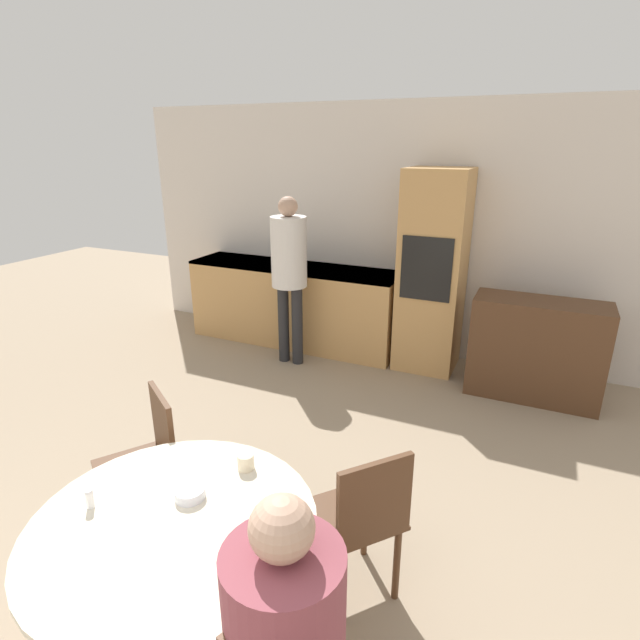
{
  "coord_description": "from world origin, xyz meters",
  "views": [
    {
      "loc": [
        1.34,
        0.19,
        2.2
      ],
      "look_at": [
        0.03,
        3.04,
        1.08
      ],
      "focal_mm": 28.0,
      "sensor_mm": 36.0,
      "label": 1
    }
  ],
  "objects_px": {
    "chair_far_left": "(149,457)",
    "bowl_near": "(190,493)",
    "oven_unit": "(432,272)",
    "cup": "(246,462)",
    "sideboard": "(536,350)",
    "chair_far_right": "(363,518)",
    "dining_table": "(178,565)",
    "person_standing": "(289,263)"
  },
  "relations": [
    {
      "from": "chair_far_left",
      "to": "bowl_near",
      "type": "bearing_deg",
      "value": 1.74
    },
    {
      "from": "person_standing",
      "to": "bowl_near",
      "type": "height_order",
      "value": "person_standing"
    },
    {
      "from": "oven_unit",
      "to": "dining_table",
      "type": "bearing_deg",
      "value": -93.94
    },
    {
      "from": "chair_far_left",
      "to": "chair_far_right",
      "type": "xyz_separation_m",
      "value": [
        1.28,
        0.05,
        0.0
      ]
    },
    {
      "from": "oven_unit",
      "to": "chair_far_left",
      "type": "xyz_separation_m",
      "value": [
        -0.91,
        -3.02,
        -0.49
      ]
    },
    {
      "from": "chair_far_right",
      "to": "bowl_near",
      "type": "height_order",
      "value": "chair_far_right"
    },
    {
      "from": "cup",
      "to": "bowl_near",
      "type": "height_order",
      "value": "cup"
    },
    {
      "from": "sideboard",
      "to": "oven_unit",
      "type": "bearing_deg",
      "value": 164.76
    },
    {
      "from": "chair_far_right",
      "to": "cup",
      "type": "height_order",
      "value": "chair_far_right"
    },
    {
      "from": "chair_far_left",
      "to": "chair_far_right",
      "type": "height_order",
      "value": "same"
    },
    {
      "from": "oven_unit",
      "to": "sideboard",
      "type": "height_order",
      "value": "oven_unit"
    },
    {
      "from": "dining_table",
      "to": "bowl_near",
      "type": "distance_m",
      "value": 0.29
    },
    {
      "from": "dining_table",
      "to": "chair_far_right",
      "type": "height_order",
      "value": "chair_far_right"
    },
    {
      "from": "sideboard",
      "to": "person_standing",
      "type": "bearing_deg",
      "value": -174.03
    },
    {
      "from": "oven_unit",
      "to": "cup",
      "type": "bearing_deg",
      "value": -93.03
    },
    {
      "from": "sideboard",
      "to": "cup",
      "type": "distance_m",
      "value": 3.11
    },
    {
      "from": "chair_far_left",
      "to": "bowl_near",
      "type": "relative_size",
      "value": 6.64
    },
    {
      "from": "sideboard",
      "to": "bowl_near",
      "type": "xyz_separation_m",
      "value": [
        -1.3,
        -3.13,
        0.3
      ]
    },
    {
      "from": "dining_table",
      "to": "chair_far_right",
      "type": "distance_m",
      "value": 0.86
    },
    {
      "from": "chair_far_left",
      "to": "cup",
      "type": "xyz_separation_m",
      "value": [
        0.75,
        -0.12,
        0.27
      ]
    },
    {
      "from": "dining_table",
      "to": "bowl_near",
      "type": "bearing_deg",
      "value": 101.18
    },
    {
      "from": "sideboard",
      "to": "person_standing",
      "type": "height_order",
      "value": "person_standing"
    },
    {
      "from": "chair_far_right",
      "to": "sideboard",
      "type": "bearing_deg",
      "value": -153.45
    },
    {
      "from": "chair_far_right",
      "to": "dining_table",
      "type": "bearing_deg",
      "value": -5.7
    },
    {
      "from": "person_standing",
      "to": "chair_far_left",
      "type": "bearing_deg",
      "value": -80.75
    },
    {
      "from": "oven_unit",
      "to": "chair_far_right",
      "type": "height_order",
      "value": "oven_unit"
    },
    {
      "from": "sideboard",
      "to": "dining_table",
      "type": "distance_m",
      "value": 3.52
    },
    {
      "from": "chair_far_left",
      "to": "chair_far_right",
      "type": "distance_m",
      "value": 1.28
    },
    {
      "from": "sideboard",
      "to": "chair_far_right",
      "type": "height_order",
      "value": "sideboard"
    },
    {
      "from": "person_standing",
      "to": "cup",
      "type": "distance_m",
      "value": 2.87
    },
    {
      "from": "oven_unit",
      "to": "bowl_near",
      "type": "height_order",
      "value": "oven_unit"
    },
    {
      "from": "cup",
      "to": "person_standing",
      "type": "bearing_deg",
      "value": 113.82
    },
    {
      "from": "oven_unit",
      "to": "bowl_near",
      "type": "distance_m",
      "value": 3.43
    },
    {
      "from": "dining_table",
      "to": "person_standing",
      "type": "height_order",
      "value": "person_standing"
    },
    {
      "from": "cup",
      "to": "chair_far_left",
      "type": "bearing_deg",
      "value": 171.2
    },
    {
      "from": "sideboard",
      "to": "chair_far_right",
      "type": "xyz_separation_m",
      "value": [
        -0.66,
        -2.68,
        0.05
      ]
    },
    {
      "from": "cup",
      "to": "bowl_near",
      "type": "distance_m",
      "value": 0.3
    },
    {
      "from": "person_standing",
      "to": "cup",
      "type": "bearing_deg",
      "value": -66.18
    },
    {
      "from": "oven_unit",
      "to": "chair_far_right",
      "type": "bearing_deg",
      "value": -82.84
    },
    {
      "from": "oven_unit",
      "to": "chair_far_left",
      "type": "height_order",
      "value": "oven_unit"
    },
    {
      "from": "sideboard",
      "to": "dining_table",
      "type": "height_order",
      "value": "sideboard"
    },
    {
      "from": "chair_far_left",
      "to": "sideboard",
      "type": "bearing_deg",
      "value": 88.19
    }
  ]
}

